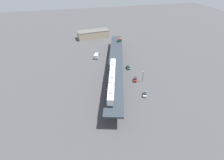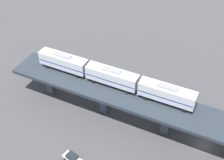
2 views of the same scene
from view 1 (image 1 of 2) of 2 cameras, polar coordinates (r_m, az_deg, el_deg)
name	(u,v)px [view 1 (image 1 of 2)]	position (r m, az deg, el deg)	size (l,w,h in m)	color
ground_plane	(116,72)	(109.98, 1.17, 2.51)	(400.00, 400.00, 0.00)	#424244
elevated_viaduct	(116,64)	(106.72, 1.21, 5.38)	(34.14, 90.61, 7.35)	#283039
subway_train	(112,78)	(85.93, 0.00, 0.58)	(13.23, 36.47, 4.45)	silver
signal_hut	(120,39)	(136.71, 2.56, 13.14)	(4.00, 4.00, 3.40)	#33604C
street_car_green	(128,67)	(114.15, 5.31, 4.15)	(2.35, 4.58, 1.89)	#1E6638
street_car_red	(135,79)	(102.43, 7.59, 0.25)	(3.67, 4.73, 1.89)	#AD1E1E
street_car_silver	(145,94)	(91.79, 10.70, -4.52)	(3.67, 4.73, 1.89)	#B7BABF
delivery_truck	(97,55)	(127.99, -5.05, 7.98)	(4.88, 7.51, 3.20)	#333338
street_lamp	(143,76)	(100.37, 10.04, 1.39)	(0.44, 0.44, 6.94)	black
warehouse_building	(93,34)	(166.52, -6.10, 14.67)	(29.45, 13.05, 6.80)	tan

